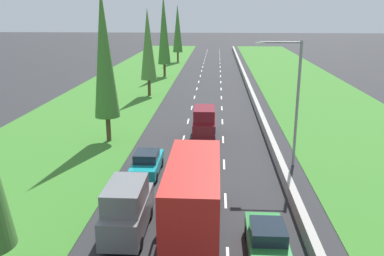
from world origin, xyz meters
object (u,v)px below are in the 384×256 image
object	(u,v)px
poplar_tree_second	(104,54)
poplar_tree_fifth	(178,29)
poplar_tree_third	(148,45)
green_sedan_centre_lane	(200,154)
street_light_mast	(293,95)
red_box_truck_centre_lane	(194,195)
green_sedan_right_lane	(267,240)
teal_sedan_left_lane	(147,163)
grey_van_left_lane	(127,208)
maroon_van_centre_lane	(204,123)
poplar_tree_fourth	(164,30)

from	to	relation	value
poplar_tree_second	poplar_tree_fifth	size ratio (longest dim) A/B	1.06
poplar_tree_fifth	poplar_tree_third	bearing A→B (deg)	-90.55
green_sedan_centre_lane	street_light_mast	size ratio (longest dim) A/B	0.50
poplar_tree_third	red_box_truck_centre_lane	bearing A→B (deg)	-77.15
green_sedan_centre_lane	green_sedan_right_lane	xyz separation A→B (m)	(3.56, -11.46, 0.00)
street_light_mast	teal_sedan_left_lane	bearing A→B (deg)	-167.10
teal_sedan_left_lane	poplar_tree_fifth	distance (m)	63.80
grey_van_left_lane	poplar_tree_fifth	size ratio (longest dim) A/B	0.40
red_box_truck_centre_lane	poplar_tree_fifth	xyz separation A→B (m)	(-7.54, 71.21, 4.97)
red_box_truck_centre_lane	poplar_tree_second	xyz separation A→B (m)	(-8.25, 14.99, 5.33)
maroon_van_centre_lane	poplar_tree_third	xyz separation A→B (m)	(-7.89, 18.31, 5.30)
green_sedan_centre_lane	poplar_tree_fourth	world-z (taller)	poplar_tree_fourth
green_sedan_centre_lane	poplar_tree_third	distance (m)	26.66
poplar_tree_fourth	poplar_tree_fifth	size ratio (longest dim) A/B	1.11
teal_sedan_left_lane	maroon_van_centre_lane	world-z (taller)	maroon_van_centre_lane
poplar_tree_fourth	street_light_mast	size ratio (longest dim) A/B	1.51
grey_van_left_lane	poplar_tree_fifth	bearing A→B (deg)	93.36
teal_sedan_left_lane	poplar_tree_fifth	xyz separation A→B (m)	(-3.84, 63.37, 6.34)
maroon_van_centre_lane	green_sedan_right_lane	size ratio (longest dim) A/B	1.09
maroon_van_centre_lane	poplar_tree_fourth	size ratio (longest dim) A/B	0.36
poplar_tree_second	street_light_mast	bearing A→B (deg)	-18.38
poplar_tree_second	green_sedan_centre_lane	bearing A→B (deg)	-32.57
maroon_van_centre_lane	poplar_tree_fifth	size ratio (longest dim) A/B	0.40
green_sedan_centre_lane	street_light_mast	world-z (taller)	street_light_mast
red_box_truck_centre_lane	poplar_tree_fifth	bearing A→B (deg)	96.04
teal_sedan_left_lane	maroon_van_centre_lane	distance (m)	9.26
teal_sedan_left_lane	street_light_mast	world-z (taller)	street_light_mast
grey_van_left_lane	poplar_tree_second	distance (m)	16.99
poplar_tree_third	poplar_tree_fourth	size ratio (longest dim) A/B	0.83
poplar_tree_second	poplar_tree_third	bearing A→B (deg)	88.95
teal_sedan_left_lane	grey_van_left_lane	bearing A→B (deg)	-87.50
teal_sedan_left_lane	poplar_tree_fourth	bearing A→B (deg)	95.56
grey_van_left_lane	poplar_tree_fifth	distance (m)	71.64
green_sedan_centre_lane	maroon_van_centre_lane	distance (m)	6.53
teal_sedan_left_lane	green_sedan_centre_lane	world-z (taller)	same
maroon_van_centre_lane	poplar_tree_second	xyz separation A→B (m)	(-8.25, -1.31, 6.12)
poplar_tree_third	street_light_mast	xyz separation A→B (m)	(14.25, -24.48, -1.46)
teal_sedan_left_lane	maroon_van_centre_lane	size ratio (longest dim) A/B	0.92
maroon_van_centre_lane	poplar_tree_fourth	bearing A→B (deg)	102.86
maroon_van_centre_lane	poplar_tree_fourth	world-z (taller)	poplar_tree_fourth
maroon_van_centre_lane	green_sedan_right_lane	xyz separation A→B (m)	(3.44, -17.96, -0.59)
poplar_tree_second	poplar_tree_fifth	xyz separation A→B (m)	(0.71, 56.21, -0.37)
poplar_tree_third	poplar_tree_fifth	world-z (taller)	poplar_tree_fifth
grey_van_left_lane	red_box_truck_centre_lane	bearing A→B (deg)	1.45
poplar_tree_third	street_light_mast	world-z (taller)	poplar_tree_third
maroon_van_centre_lane	poplar_tree_second	bearing A→B (deg)	-170.99
poplar_tree_fifth	grey_van_left_lane	bearing A→B (deg)	-86.64
poplar_tree_fourth	poplar_tree_second	bearing A→B (deg)	-90.58
green_sedan_right_lane	poplar_tree_third	xyz separation A→B (m)	(-11.33, 36.27, 5.88)
grey_van_left_lane	maroon_van_centre_lane	bearing A→B (deg)	78.43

